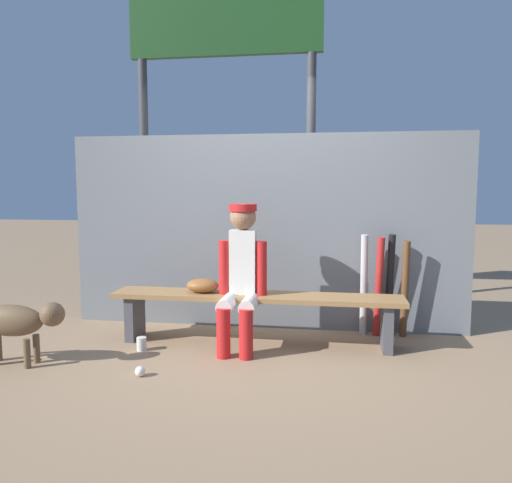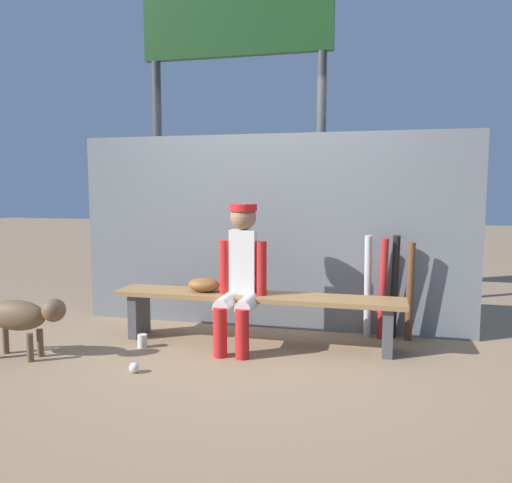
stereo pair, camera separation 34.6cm
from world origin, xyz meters
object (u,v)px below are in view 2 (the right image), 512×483
Objects in this scene: bat_wood_dark at (410,292)px; baseball at (134,368)px; dugout_bench at (256,305)px; cup_on_bench at (245,286)px; scoreboard at (241,54)px; baseball_glove at (204,285)px; bat_aluminum_silver at (368,287)px; bat_aluminum_red at (383,289)px; cup_on_ground at (142,341)px; bat_aluminum_black at (394,287)px; player_seated at (240,271)px; dog at (22,316)px.

baseball is at bearing -147.59° from bat_wood_dark.
dugout_bench is 1.34m from bat_wood_dark.
cup_on_bench is 2.63m from scoreboard.
bat_aluminum_silver reaches higher than baseball_glove.
cup_on_bench is at bearing -167.08° from bat_wood_dark.
dugout_bench is at bearing -160.47° from bat_aluminum_red.
cup_on_ground is at bearing -153.80° from cup_on_bench.
bat_aluminum_black is at bearing 7.14° from bat_aluminum_silver.
bat_wood_dark is at bearing -14.40° from bat_aluminum_black.
bat_aluminum_red is 8.22× the size of cup_on_bench.
player_seated is 1.30× the size of bat_aluminum_silver.
dog is (-1.20, -2.11, -2.43)m from scoreboard.
bat_aluminum_silver is at bearing 24.14° from dog.
bat_aluminum_black is (1.26, 0.53, -0.18)m from player_seated.
cup_on_bench is (-0.12, 0.07, 0.15)m from dugout_bench.
scoreboard is at bearing 150.96° from bat_aluminum_black.
baseball is (-1.74, -1.23, -0.42)m from bat_aluminum_red.
bat_aluminum_black is at bearing -29.04° from scoreboard.
baseball is (-0.23, -0.86, -0.46)m from baseball_glove.
baseball is 0.67× the size of cup_on_ground.
baseball is 3.51m from scoreboard.
player_seated is 0.24m from cup_on_bench.
player_seated reaches higher than bat_aluminum_black.
bat_aluminum_silver is at bearing 16.02° from baseball_glove.
bat_aluminum_silver is at bearing 23.41° from dugout_bench.
baseball_glove reaches higher than cup_on_bench.
cup_on_bench is (-1.39, -0.32, 0.05)m from bat_wood_dark.
dugout_bench is at bearing 43.58° from player_seated.
baseball_glove is 0.30× the size of bat_aluminum_black.
bat_wood_dark is 7.92× the size of cup_on_bench.
baseball_glove is 0.35m from cup_on_bench.
scoreboard reaches higher than cup_on_ground.
bat_aluminum_silver is at bearing 179.24° from bat_wood_dark.
dog is (-2.74, -1.14, -0.12)m from bat_aluminum_red.
bat_aluminum_silver is 12.43× the size of baseball.
dugout_bench is 2.69× the size of bat_aluminum_silver.
bat_wood_dark is at bearing 32.41° from baseball.
bat_aluminum_red reaches higher than bat_wood_dark.
dugout_bench is at bearing 19.09° from cup_on_ground.
bat_aluminum_black is (0.10, 0.05, 0.01)m from bat_aluminum_red.
bat_aluminum_black is 8.41× the size of cup_on_ground.
scoreboard is (-1.77, 0.94, 2.33)m from bat_wood_dark.
cup_on_bench is (-1.27, -0.35, 0.03)m from bat_aluminum_black.
player_seated reaches higher than baseball_glove.
cup_on_ground is at bearing -165.30° from player_seated.
bat_aluminum_black reaches higher than bat_wood_dark.
bat_aluminum_silver is (0.92, 0.40, 0.12)m from dugout_bench.
dugout_bench is 2.93× the size of dog.
player_seated is 1.49m from bat_wood_dark.
baseball is at bearing -144.79° from bat_aluminum_red.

